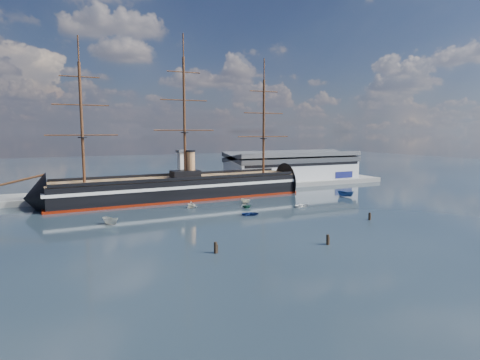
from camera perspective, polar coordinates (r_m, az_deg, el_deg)
name	(u,v)px	position (r m, az deg, el deg)	size (l,w,h in m)	color
ground	(207,208)	(128.10, -4.74, -3.97)	(600.00, 600.00, 0.00)	black
quay	(198,191)	(164.83, -5.92, -1.55)	(180.00, 18.00, 2.00)	slate
warehouse	(293,166)	(188.72, 7.50, 1.94)	(63.00, 21.00, 11.60)	#B7BABC
quay_tower	(184,168)	(158.65, -7.99, 1.64)	(5.00, 5.00, 15.00)	silver
warship	(176,188)	(144.83, -9.16, -1.15)	(113.14, 19.26, 53.94)	black
motorboat_a	(111,225)	(110.06, -17.89, -6.09)	(6.33, 2.32, 2.53)	beige
motorboat_b	(250,215)	(116.52, 1.47, -5.04)	(3.11, 1.25, 1.45)	navy
motorboat_c	(246,204)	(135.28, 0.83, -3.37)	(5.03, 1.84, 2.01)	#EBE6C9
motorboat_d	(192,208)	(128.47, -6.91, -3.97)	(6.53, 2.83, 2.39)	silver
motorboat_e	(302,207)	(130.68, 8.82, -3.81)	(3.13, 1.25, 1.46)	white
motorboat_f	(346,197)	(153.76, 14.78, -2.35)	(7.24, 2.66, 2.90)	navy
motorboat_g	(247,208)	(126.98, 0.94, -4.05)	(4.96, 2.15, 1.82)	#0F3C2A
piling_near_left	(216,253)	(81.33, -3.50, -10.35)	(0.64, 0.64, 3.01)	black
piling_near_mid	(328,245)	(89.06, 12.35, -8.97)	(0.64, 0.64, 2.92)	black
piling_far_right	(369,220)	(116.10, 17.93, -5.42)	(0.64, 0.64, 2.74)	black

